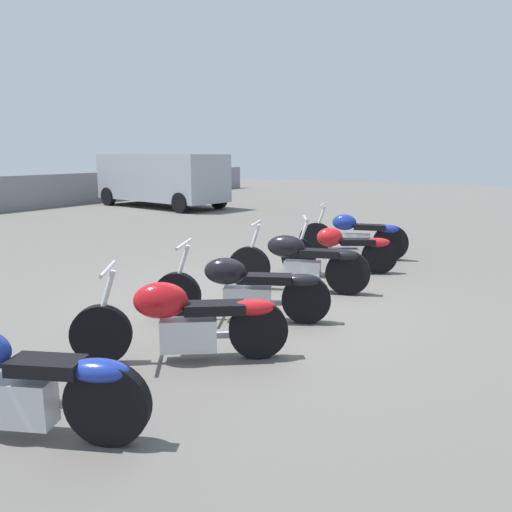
{
  "coord_description": "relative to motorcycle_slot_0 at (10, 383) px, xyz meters",
  "views": [
    {
      "loc": [
        -5.55,
        -3.36,
        1.97
      ],
      "look_at": [
        0.0,
        -0.05,
        0.65
      ],
      "focal_mm": 35.0,
      "sensor_mm": 36.0,
      "label": 1
    }
  ],
  "objects": [
    {
      "name": "motorcycle_slot_1",
      "position": [
        1.68,
        -0.19,
        0.0
      ],
      "size": [
        1.3,
        1.74,
        0.94
      ],
      "rotation": [
        0.0,
        0.0,
        0.62
      ],
      "color": "black",
      "rests_on": "ground_plane"
    },
    {
      "name": "motorcycle_slot_3",
      "position": [
        4.49,
        -0.05,
        0.02
      ],
      "size": [
        0.83,
        2.01,
        1.0
      ],
      "rotation": [
        0.0,
        0.0,
        0.3
      ],
      "color": "black",
      "rests_on": "ground_plane"
    },
    {
      "name": "motorcycle_slot_0",
      "position": [
        0.0,
        0.0,
        0.0
      ],
      "size": [
        0.99,
        1.96,
        0.97
      ],
      "rotation": [
        0.0,
        0.0,
        0.41
      ],
      "color": "black",
      "rests_on": "ground_plane"
    },
    {
      "name": "motorcycle_slot_5",
      "position": [
        7.18,
        0.08,
        0.02
      ],
      "size": [
        0.8,
        2.02,
        1.03
      ],
      "rotation": [
        0.0,
        0.0,
        0.27
      ],
      "color": "black",
      "rests_on": "ground_plane"
    },
    {
      "name": "motorcycle_slot_4",
      "position": [
        5.89,
        -0.16,
        -0.01
      ],
      "size": [
        1.06,
        1.73,
        0.95
      ],
      "rotation": [
        0.0,
        0.0,
        0.52
      ],
      "color": "black",
      "rests_on": "ground_plane"
    },
    {
      "name": "parked_van",
      "position": [
        12.62,
        9.71,
        0.69
      ],
      "size": [
        2.79,
        5.6,
        1.97
      ],
      "rotation": [
        0.0,
        0.0,
        -0.15
      ],
      "color": "#999EA8",
      "rests_on": "ground_plane"
    },
    {
      "name": "ground_plane",
      "position": [
        3.66,
        0.25,
        -0.41
      ],
      "size": [
        60.0,
        60.0,
        0.0
      ],
      "primitive_type": "plane",
      "color": "#5B5954"
    },
    {
      "name": "traffic_cone_near",
      "position": [
        8.38,
        1.27,
        -0.19
      ],
      "size": [
        0.35,
        0.35,
        0.45
      ],
      "color": "orange",
      "rests_on": "ground_plane"
    },
    {
      "name": "motorcycle_slot_2",
      "position": [
        2.97,
        -0.06,
        -0.01
      ],
      "size": [
        1.1,
        1.98,
        0.95
      ],
      "rotation": [
        0.0,
        0.0,
        0.44
      ],
      "color": "black",
      "rests_on": "ground_plane"
    }
  ]
}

